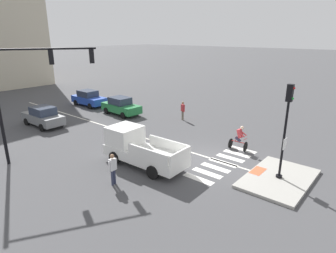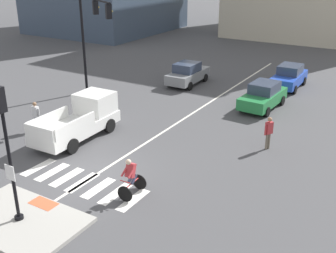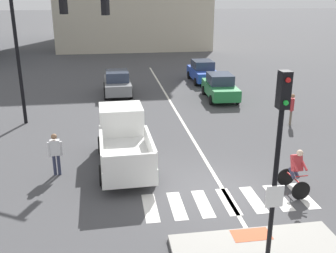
# 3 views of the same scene
# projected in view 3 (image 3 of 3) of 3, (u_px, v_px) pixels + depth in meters

# --- Properties ---
(ground_plane) EXTENTS (300.00, 300.00, 0.00)m
(ground_plane) POSITION_uv_depth(u_px,v_px,m) (223.00, 191.00, 13.79)
(ground_plane) COLOR #474749
(tactile_pad_front) EXTENTS (1.10, 0.60, 0.01)m
(tactile_pad_front) POSITION_uv_depth(u_px,v_px,m) (251.00, 235.00, 11.07)
(tactile_pad_front) COLOR #DB5B38
(tactile_pad_front) RESTS_ON traffic_island
(signal_pole) EXTENTS (0.44, 0.38, 4.89)m
(signal_pole) POSITION_uv_depth(u_px,v_px,m) (278.00, 155.00, 9.04)
(signal_pole) COLOR black
(signal_pole) RESTS_ON traffic_island
(crosswalk_stripe_a) EXTENTS (0.44, 1.80, 0.01)m
(crosswalk_stripe_a) POSITION_uv_depth(u_px,v_px,m) (150.00, 208.00, 12.75)
(crosswalk_stripe_a) COLOR silver
(crosswalk_stripe_a) RESTS_ON ground
(crosswalk_stripe_b) EXTENTS (0.44, 1.80, 0.01)m
(crosswalk_stripe_b) POSITION_uv_depth(u_px,v_px,m) (177.00, 205.00, 12.87)
(crosswalk_stripe_b) COLOR silver
(crosswalk_stripe_b) RESTS_ON ground
(crosswalk_stripe_c) EXTENTS (0.44, 1.80, 0.01)m
(crosswalk_stripe_c) POSITION_uv_depth(u_px,v_px,m) (203.00, 203.00, 13.00)
(crosswalk_stripe_c) COLOR silver
(crosswalk_stripe_c) RESTS_ON ground
(crosswalk_stripe_d) EXTENTS (0.44, 1.80, 0.01)m
(crosswalk_stripe_d) POSITION_uv_depth(u_px,v_px,m) (229.00, 201.00, 13.13)
(crosswalk_stripe_d) COLOR silver
(crosswalk_stripe_d) RESTS_ON ground
(crosswalk_stripe_e) EXTENTS (0.44, 1.80, 0.01)m
(crosswalk_stripe_e) POSITION_uv_depth(u_px,v_px,m) (254.00, 199.00, 13.25)
(crosswalk_stripe_e) COLOR silver
(crosswalk_stripe_e) RESTS_ON ground
(crosswalk_stripe_f) EXTENTS (0.44, 1.80, 0.01)m
(crosswalk_stripe_f) POSITION_uv_depth(u_px,v_px,m) (278.00, 197.00, 13.38)
(crosswalk_stripe_f) COLOR silver
(crosswalk_stripe_f) RESTS_ON ground
(crosswalk_stripe_g) EXTENTS (0.44, 1.80, 0.01)m
(crosswalk_stripe_g) POSITION_uv_depth(u_px,v_px,m) (302.00, 195.00, 13.50)
(crosswalk_stripe_g) COLOR silver
(crosswalk_stripe_g) RESTS_ON ground
(lane_centre_line) EXTENTS (0.14, 28.00, 0.01)m
(lane_centre_line) POSITION_uv_depth(u_px,v_px,m) (176.00, 111.00, 23.14)
(lane_centre_line) COLOR silver
(lane_centre_line) RESTS_ON ground
(traffic_light_mast) EXTENTS (4.85, 2.99, 6.77)m
(traffic_light_mast) POSITION_uv_depth(u_px,v_px,m) (43.00, 34.00, 18.82)
(traffic_light_mast) COLOR black
(traffic_light_mast) RESTS_ON ground
(car_blue_eastbound_distant) EXTENTS (1.86, 4.11, 1.64)m
(car_blue_eastbound_distant) POSITION_uv_depth(u_px,v_px,m) (203.00, 71.00, 30.35)
(car_blue_eastbound_distant) COLOR #2347B7
(car_blue_eastbound_distant) RESTS_ON ground
(car_grey_westbound_distant) EXTENTS (1.89, 4.12, 1.64)m
(car_grey_westbound_distant) POSITION_uv_depth(u_px,v_px,m) (117.00, 83.00, 26.52)
(car_grey_westbound_distant) COLOR slate
(car_grey_westbound_distant) RESTS_ON ground
(car_green_eastbound_far) EXTENTS (2.01, 4.18, 1.64)m
(car_green_eastbound_far) POSITION_uv_depth(u_px,v_px,m) (220.00, 87.00, 25.42)
(car_green_eastbound_far) COLOR #237A3D
(car_green_eastbound_far) RESTS_ON ground
(pickup_truck_white_westbound_near) EXTENTS (2.17, 5.15, 2.08)m
(pickup_truck_white_westbound_near) POSITION_uv_depth(u_px,v_px,m) (124.00, 140.00, 15.84)
(pickup_truck_white_westbound_near) COLOR white
(pickup_truck_white_westbound_near) RESTS_ON ground
(cyclist) EXTENTS (0.71, 1.12, 1.68)m
(cyclist) POSITION_uv_depth(u_px,v_px,m) (296.00, 170.00, 13.40)
(cyclist) COLOR black
(cyclist) RESTS_ON ground
(pedestrian_at_curb_left) EXTENTS (0.55, 0.25, 1.67)m
(pedestrian_at_curb_left) POSITION_uv_depth(u_px,v_px,m) (55.00, 151.00, 14.74)
(pedestrian_at_curb_left) COLOR #2D334C
(pedestrian_at_curb_left) RESTS_ON ground
(pedestrian_waiting_far_side) EXTENTS (0.35, 0.50, 1.67)m
(pedestrian_waiting_far_side) POSITION_uv_depth(u_px,v_px,m) (292.00, 107.00, 20.40)
(pedestrian_waiting_far_side) COLOR #6B6051
(pedestrian_waiting_far_side) RESTS_ON ground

